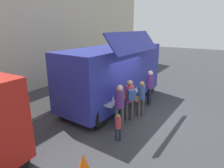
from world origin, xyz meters
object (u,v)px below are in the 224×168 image
(food_truck_main, at_px, (114,73))
(trash_bin, at_px, (116,73))
(customer_rear_waiting, at_px, (119,103))
(customer_mid_with_backpack, at_px, (130,96))
(customer_extra_browsing, at_px, (150,85))
(child_near_queue, at_px, (118,125))
(customer_front_ordering, at_px, (141,96))
(traffic_cone_orange, at_px, (84,162))

(food_truck_main, xyz_separation_m, trash_bin, (4.08, 2.32, -1.08))
(food_truck_main, relative_size, customer_rear_waiting, 3.58)
(customer_mid_with_backpack, height_order, customer_extra_browsing, customer_extra_browsing)
(trash_bin, distance_m, customer_rear_waiting, 7.29)
(trash_bin, height_order, child_near_queue, child_near_queue)
(customer_front_ordering, bearing_deg, customer_mid_with_backpack, 105.29)
(food_truck_main, relative_size, customer_extra_browsing, 3.54)
(trash_bin, xyz_separation_m, customer_rear_waiting, (-6.17, -3.85, 0.56))
(traffic_cone_orange, xyz_separation_m, child_near_queue, (1.79, -0.06, 0.33))
(food_truck_main, relative_size, child_near_queue, 6.26)
(customer_rear_waiting, distance_m, customer_extra_browsing, 2.85)
(food_truck_main, distance_m, customer_front_ordering, 2.01)
(customer_mid_with_backpack, bearing_deg, food_truck_main, 5.04)
(traffic_cone_orange, height_order, trash_bin, trash_bin)
(customer_front_ordering, height_order, child_near_queue, customer_front_ordering)
(customer_extra_browsing, distance_m, child_near_queue, 3.71)
(food_truck_main, relative_size, trash_bin, 6.29)
(trash_bin, height_order, customer_front_ordering, customer_front_ordering)
(food_truck_main, distance_m, trash_bin, 4.82)
(traffic_cone_orange, bearing_deg, customer_mid_with_backpack, 5.11)
(trash_bin, bearing_deg, customer_rear_waiting, -148.06)
(trash_bin, xyz_separation_m, child_near_queue, (-6.99, -4.27, 0.10))
(food_truck_main, bearing_deg, customer_rear_waiting, -141.42)
(customer_front_ordering, relative_size, customer_rear_waiting, 0.91)
(customer_front_ordering, height_order, customer_mid_with_backpack, customer_mid_with_backpack)
(customer_mid_with_backpack, bearing_deg, customer_extra_browsing, -46.70)
(customer_mid_with_backpack, relative_size, child_near_queue, 1.75)
(trash_bin, bearing_deg, food_truck_main, -150.37)
(child_near_queue, bearing_deg, customer_rear_waiting, -6.77)
(customer_mid_with_backpack, xyz_separation_m, customer_rear_waiting, (-0.76, 0.06, -0.03))
(trash_bin, relative_size, customer_mid_with_backpack, 0.57)
(customer_extra_browsing, height_order, child_near_queue, customer_extra_browsing)
(customer_rear_waiting, distance_m, child_near_queue, 1.03)
(customer_front_ordering, xyz_separation_m, customer_mid_with_backpack, (-0.68, 0.21, 0.14))
(customer_rear_waiting, bearing_deg, customer_front_ordering, -55.89)
(food_truck_main, distance_m, customer_rear_waiting, 2.64)
(food_truck_main, bearing_deg, customer_extra_browsing, -62.86)
(trash_bin, relative_size, customer_extra_browsing, 0.56)
(food_truck_main, height_order, customer_extra_browsing, food_truck_main)
(trash_bin, bearing_deg, child_near_queue, -148.57)
(customer_extra_browsing, relative_size, child_near_queue, 1.77)
(traffic_cone_orange, xyz_separation_m, trash_bin, (8.77, 4.21, 0.23))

